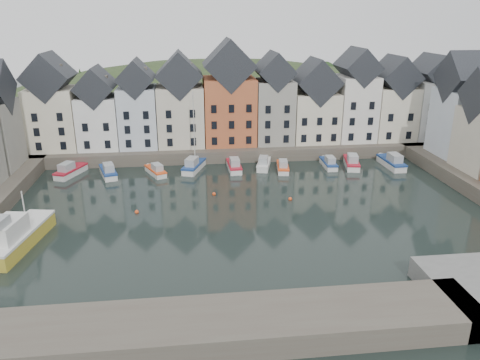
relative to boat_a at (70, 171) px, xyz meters
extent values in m
plane|color=black|center=(25.42, -18.84, -0.73)|extent=(260.00, 260.00, 0.00)
cube|color=#51483E|center=(25.42, 11.16, 0.27)|extent=(90.00, 16.00, 2.00)
cube|color=#51483E|center=(15.42, -40.84, 0.27)|extent=(50.00, 6.00, 2.00)
ellipsoid|color=#26361B|center=(25.42, 37.16, -18.73)|extent=(153.60, 70.40, 64.00)
sphere|color=black|center=(11.48, 32.09, 7.97)|extent=(5.77, 5.77, 5.77)
sphere|color=black|center=(50.28, 41.91, 7.39)|extent=(5.27, 5.27, 5.27)
sphere|color=black|center=(57.24, 35.36, 7.15)|extent=(5.07, 5.07, 5.07)
sphere|color=black|center=(39.69, 36.35, 7.09)|extent=(5.01, 5.01, 5.01)
sphere|color=black|center=(-12.25, 37.77, 5.85)|extent=(3.94, 3.94, 3.94)
sphere|color=black|center=(53.75, 41.41, 7.32)|extent=(5.21, 5.21, 5.21)
sphere|color=black|center=(27.41, 39.80, 7.60)|extent=(5.45, 5.45, 5.45)
sphere|color=black|center=(63.22, 29.47, 6.48)|extent=(4.49, 4.49, 4.49)
cube|color=beige|center=(-3.75, 9.16, 6.31)|extent=(7.67, 8.00, 10.07)
cube|color=black|center=(-3.75, 9.16, 13.24)|extent=(7.67, 8.16, 7.67)
cube|color=white|center=(3.52, 9.16, 5.58)|extent=(6.56, 8.00, 8.61)
cube|color=black|center=(3.52, 9.16, 11.51)|extent=(6.56, 8.16, 6.56)
cube|color=silver|center=(10.05, 9.16, 6.28)|extent=(6.20, 8.00, 10.02)
cube|color=black|center=(10.05, 9.16, 12.83)|extent=(6.20, 8.16, 6.20)
cube|color=beige|center=(17.15, 9.16, 6.31)|extent=(7.70, 8.00, 10.08)
cube|color=black|center=(17.15, 9.16, 13.26)|extent=(7.70, 8.16, 7.70)
cube|color=#BD5E36|center=(25.49, 9.16, 6.91)|extent=(8.69, 8.00, 11.28)
cube|color=black|center=(25.49, 9.16, 14.71)|extent=(8.69, 8.16, 8.69)
cube|color=gray|center=(33.20, 9.16, 6.66)|extent=(6.43, 8.00, 10.78)
cube|color=black|center=(33.20, 9.16, 13.65)|extent=(6.43, 8.16, 6.43)
cube|color=beige|center=(40.50, 9.16, 5.55)|extent=(7.88, 8.00, 8.56)
cube|color=black|center=(40.50, 9.16, 11.78)|extent=(7.88, 8.16, 7.88)
cube|color=white|center=(47.84, 9.16, 6.91)|extent=(6.50, 8.00, 11.27)
cube|color=black|center=(47.84, 9.16, 14.15)|extent=(6.50, 8.16, 6.50)
cube|color=beige|center=(54.85, 9.16, 5.93)|extent=(7.23, 8.00, 9.32)
cube|color=black|center=(54.85, 9.16, 12.39)|extent=(7.23, 8.16, 7.23)
cube|color=white|center=(61.70, 9.16, 6.43)|extent=(6.18, 8.00, 10.32)
cube|color=black|center=(61.70, 9.16, 13.12)|extent=(6.18, 8.16, 6.18)
cube|color=silver|center=(61.42, -2.58, 6.46)|extent=(7.47, 8.00, 10.38)
cube|color=black|center=(61.42, -2.58, 13.63)|extent=(7.62, 8.00, 8.00)
sphere|color=#EE4E1C|center=(21.42, -10.84, -0.58)|extent=(0.50, 0.50, 0.50)
sphere|color=#EE4E1C|center=(31.42, -13.84, -0.58)|extent=(0.50, 0.50, 0.50)
sphere|color=#EE4E1C|center=(11.42, -15.84, -0.58)|extent=(0.50, 0.50, 0.50)
cube|color=silver|center=(0.08, 0.19, -0.36)|extent=(4.12, 6.48, 1.14)
cube|color=#B1192A|center=(0.08, 0.19, 0.26)|extent=(4.26, 6.63, 0.26)
cube|color=#9DA1A5|center=(-0.28, -0.68, 0.88)|extent=(2.30, 2.86, 1.25)
cube|color=silver|center=(5.83, -0.81, -0.37)|extent=(3.48, 6.34, 1.11)
cube|color=navy|center=(5.83, -0.81, 0.23)|extent=(3.61, 6.49, 0.25)
cube|color=#9DA1A5|center=(6.09, -1.68, 0.84)|extent=(2.05, 2.73, 1.21)
cube|color=silver|center=(13.00, -1.00, -0.42)|extent=(3.62, 5.47, 0.97)
cube|color=#EE4E1C|center=(13.00, -1.00, 0.11)|extent=(3.74, 5.60, 0.22)
cube|color=#9DA1A5|center=(13.33, -1.72, 0.64)|extent=(1.99, 2.43, 1.06)
cube|color=silver|center=(18.97, 0.37, -0.35)|extent=(4.00, 6.75, 1.19)
cube|color=navy|center=(18.97, 0.37, 0.30)|extent=(4.15, 6.91, 0.27)
cube|color=#9DA1A5|center=(18.64, -0.54, 0.95)|extent=(2.29, 2.95, 1.29)
cylinder|color=silver|center=(19.19, 0.98, 5.75)|extent=(0.15, 0.15, 11.87)
cube|color=silver|center=(25.31, -0.15, -0.38)|extent=(1.92, 6.03, 1.10)
cube|color=#B1192A|center=(25.31, -0.15, 0.22)|extent=(2.02, 6.15, 0.25)
cube|color=#9DA1A5|center=(25.33, -1.04, 0.82)|extent=(1.45, 2.42, 1.20)
cube|color=silver|center=(30.21, 0.40, -0.39)|extent=(3.14, 6.00, 1.05)
cube|color=silver|center=(30.21, 0.40, 0.18)|extent=(3.26, 6.14, 0.24)
cube|color=#9DA1A5|center=(29.99, -0.43, 0.76)|extent=(1.89, 2.57, 1.15)
cube|color=silver|center=(32.95, -1.47, -0.41)|extent=(2.40, 5.59, 0.99)
cube|color=#EE4E1C|center=(32.95, -1.47, 0.13)|extent=(2.50, 5.71, 0.23)
cube|color=#9DA1A5|center=(32.83, -2.27, 0.67)|extent=(1.57, 2.33, 1.08)
cube|color=silver|center=(40.71, -0.43, -0.41)|extent=(1.82, 5.53, 1.01)
cube|color=navy|center=(40.71, -0.43, 0.14)|extent=(1.92, 5.65, 0.23)
cube|color=#9DA1A5|center=(40.69, -1.26, 0.69)|extent=(1.35, 2.23, 1.10)
cube|color=silver|center=(44.46, -0.75, -0.35)|extent=(3.27, 6.66, 1.17)
cube|color=#B1192A|center=(44.46, -0.75, 0.28)|extent=(3.41, 6.81, 0.27)
cube|color=#9DA1A5|center=(44.25, -1.69, 0.92)|extent=(2.02, 2.82, 1.28)
cube|color=silver|center=(50.86, -1.58, -0.33)|extent=(2.25, 6.87, 1.25)
cube|color=navy|center=(50.86, -1.58, 0.35)|extent=(2.37, 7.01, 0.28)
cube|color=#9DA1A5|center=(50.89, -2.60, 1.03)|extent=(1.67, 2.77, 1.36)
cube|color=gold|center=(-0.19, -23.24, -0.08)|extent=(4.85, 11.47, 1.85)
cube|color=silver|center=(-0.19, -23.24, 0.94)|extent=(4.96, 11.57, 0.28)
cube|color=silver|center=(-0.51, -25.06, 2.05)|extent=(3.18, 4.98, 2.04)
cylinder|color=silver|center=(0.13, -21.41, 2.98)|extent=(0.15, 0.15, 3.71)
camera|label=1|loc=(17.97, -70.59, 22.82)|focal=35.00mm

